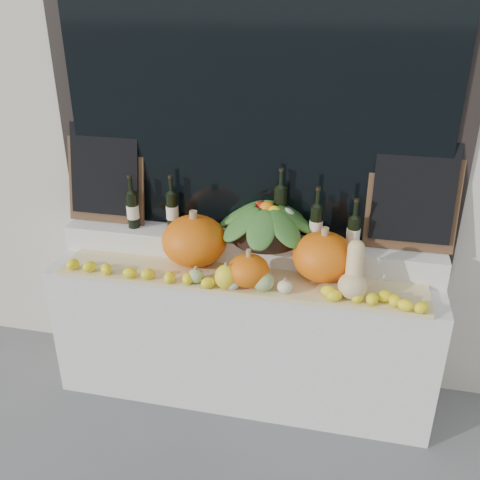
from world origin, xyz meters
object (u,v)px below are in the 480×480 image
object	(u,v)px
produce_bowl	(267,221)
wine_bottle_tall	(280,211)
pumpkin_right	(323,257)
butternut_squash	(354,275)
pumpkin_left	(194,241)

from	to	relation	value
produce_bowl	wine_bottle_tall	size ratio (longest dim) A/B	1.46
wine_bottle_tall	produce_bowl	bearing A→B (deg)	-141.93
produce_bowl	wine_bottle_tall	xyz separation A→B (m)	(0.07, 0.06, 0.04)
pumpkin_right	butternut_squash	xyz separation A→B (m)	(0.17, -0.15, -0.02)
pumpkin_left	wine_bottle_tall	size ratio (longest dim) A/B	0.90
butternut_squash	produce_bowl	size ratio (longest dim) A/B	0.47
butternut_squash	wine_bottle_tall	distance (m)	0.61
pumpkin_right	wine_bottle_tall	distance (m)	0.39
pumpkin_right	pumpkin_left	bearing A→B (deg)	178.56
pumpkin_left	pumpkin_right	distance (m)	0.75
pumpkin_left	wine_bottle_tall	xyz separation A→B (m)	(0.47, 0.20, 0.15)
butternut_squash	pumpkin_right	bearing A→B (deg)	139.25
pumpkin_left	wine_bottle_tall	bearing A→B (deg)	22.45
butternut_squash	wine_bottle_tall	xyz separation A→B (m)	(-0.45, 0.36, 0.17)
wine_bottle_tall	butternut_squash	bearing A→B (deg)	-38.82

